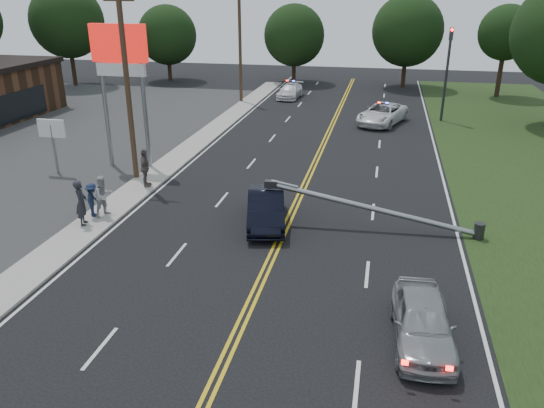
% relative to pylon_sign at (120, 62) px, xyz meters
% --- Properties ---
extents(ground, '(120.00, 120.00, 0.00)m').
position_rel_pylon_sign_xyz_m(ground, '(10.50, -14.00, -6.00)').
color(ground, black).
rests_on(ground, ground).
extents(sidewalk, '(1.80, 70.00, 0.12)m').
position_rel_pylon_sign_xyz_m(sidewalk, '(2.10, -4.00, -5.94)').
color(sidewalk, '#A09B91').
rests_on(sidewalk, ground).
extents(centerline_yellow, '(0.36, 80.00, 0.00)m').
position_rel_pylon_sign_xyz_m(centerline_yellow, '(10.50, -4.00, -5.99)').
color(centerline_yellow, gold).
rests_on(centerline_yellow, ground).
extents(pylon_sign, '(3.20, 0.35, 8.00)m').
position_rel_pylon_sign_xyz_m(pylon_sign, '(0.00, 0.00, 0.00)').
color(pylon_sign, gray).
rests_on(pylon_sign, ground).
extents(small_sign, '(1.60, 0.14, 3.10)m').
position_rel_pylon_sign_xyz_m(small_sign, '(-3.50, -2.00, -3.66)').
color(small_sign, gray).
rests_on(small_sign, ground).
extents(traffic_signal, '(0.28, 0.41, 7.05)m').
position_rel_pylon_sign_xyz_m(traffic_signal, '(18.80, 16.00, -1.79)').
color(traffic_signal, '#2D2D30').
rests_on(traffic_signal, ground).
extents(fallen_streetlight, '(9.36, 0.44, 1.91)m').
position_rel_pylon_sign_xyz_m(fallen_streetlight, '(14.69, -6.00, -5.08)').
color(fallen_streetlight, '#2D2D30').
rests_on(fallen_streetlight, ground).
extents(utility_pole_mid, '(1.60, 0.28, 10.00)m').
position_rel_pylon_sign_xyz_m(utility_pole_mid, '(1.30, -2.00, -0.91)').
color(utility_pole_mid, '#382619').
rests_on(utility_pole_mid, ground).
extents(utility_pole_far, '(1.60, 0.28, 10.00)m').
position_rel_pylon_sign_xyz_m(utility_pole_far, '(1.30, 20.00, -0.91)').
color(utility_pole_far, '#382619').
rests_on(utility_pole_far, ground).
extents(tree_4, '(7.54, 7.54, 10.40)m').
position_rel_pylon_sign_xyz_m(tree_4, '(-18.80, 25.23, 0.62)').
color(tree_4, black).
rests_on(tree_4, ground).
extents(tree_5, '(6.47, 6.47, 8.23)m').
position_rel_pylon_sign_xyz_m(tree_5, '(-9.95, 30.45, -1.01)').
color(tree_5, black).
rests_on(tree_5, ground).
extents(tree_6, '(6.59, 6.59, 8.35)m').
position_rel_pylon_sign_xyz_m(tree_6, '(4.09, 32.20, -0.95)').
color(tree_6, black).
rests_on(tree_6, ground).
extents(tree_7, '(7.26, 7.26, 9.38)m').
position_rel_pylon_sign_xyz_m(tree_7, '(16.05, 31.51, -0.25)').
color(tree_7, black).
rests_on(tree_7, ground).
extents(tree_8, '(5.11, 5.11, 8.51)m').
position_rel_pylon_sign_xyz_m(tree_8, '(24.92, 27.85, -0.06)').
color(tree_8, black).
rests_on(tree_8, ground).
extents(crashed_sedan, '(2.52, 4.74, 1.48)m').
position_rel_pylon_sign_xyz_m(crashed_sedan, '(9.58, -6.38, -5.25)').
color(crashed_sedan, black).
rests_on(crashed_sedan, ground).
extents(waiting_sedan, '(1.93, 4.28, 1.43)m').
position_rel_pylon_sign_xyz_m(waiting_sedan, '(15.92, -13.71, -5.28)').
color(waiting_sedan, '#979A9F').
rests_on(waiting_sedan, ground).
extents(emergency_a, '(4.26, 6.13, 1.56)m').
position_rel_pylon_sign_xyz_m(emergency_a, '(14.20, 13.98, -5.22)').
color(emergency_a, silver).
rests_on(emergency_a, ground).
extents(emergency_b, '(2.14, 4.69, 1.33)m').
position_rel_pylon_sign_xyz_m(emergency_b, '(5.39, 22.88, -5.33)').
color(emergency_b, silver).
rests_on(emergency_b, ground).
extents(bystander_a, '(0.71, 0.86, 2.01)m').
position_rel_pylon_sign_xyz_m(bystander_a, '(1.83, -8.33, -4.87)').
color(bystander_a, '#222329').
rests_on(bystander_a, sidewalk).
extents(bystander_b, '(1.06, 1.14, 1.88)m').
position_rel_pylon_sign_xyz_m(bystander_b, '(2.27, -7.21, -4.94)').
color(bystander_b, '#A3A3A8').
rests_on(bystander_b, sidewalk).
extents(bystander_c, '(0.83, 1.12, 1.56)m').
position_rel_pylon_sign_xyz_m(bystander_c, '(1.80, -7.39, -5.10)').
color(bystander_c, '#1C2746').
rests_on(bystander_c, sidewalk).
extents(bystander_d, '(0.76, 1.25, 1.99)m').
position_rel_pylon_sign_xyz_m(bystander_d, '(2.46, -3.24, -4.88)').
color(bystander_d, '#61534D').
rests_on(bystander_d, sidewalk).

